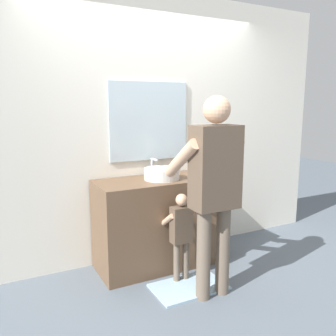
{
  "coord_description": "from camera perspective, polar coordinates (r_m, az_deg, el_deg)",
  "views": [
    {
      "loc": [
        -1.49,
        -2.71,
        1.6
      ],
      "look_at": [
        0.0,
        0.15,
        1.01
      ],
      "focal_mm": 37.7,
      "sensor_mm": 36.0,
      "label": 1
    }
  ],
  "objects": [
    {
      "name": "vanity_cabinet",
      "position": [
        3.56,
        -1.13,
        -8.72
      ],
      "size": [
        1.28,
        0.54,
        0.88
      ],
      "primitive_type": "cube",
      "color": "brown",
      "rests_on": "ground"
    },
    {
      "name": "sink_basin",
      "position": [
        3.41,
        -1.01,
        -0.89
      ],
      "size": [
        0.34,
        0.34,
        0.11
      ],
      "color": "silver",
      "rests_on": "vanity_cabinet"
    },
    {
      "name": "adult_parent",
      "position": [
        2.86,
        7.43,
        -1.89
      ],
      "size": [
        0.52,
        0.55,
        1.67
      ],
      "color": "#6B5B4C",
      "rests_on": "ground"
    },
    {
      "name": "bath_mat",
      "position": [
        3.29,
        3.39,
        -18.63
      ],
      "size": [
        0.64,
        0.4,
        0.02
      ],
      "primitive_type": "cube",
      "color": "#99B7CC",
      "rests_on": "ground"
    },
    {
      "name": "toothbrush_cup",
      "position": [
        3.61,
        4.0,
        -0.31
      ],
      "size": [
        0.07,
        0.07,
        0.21
      ],
      "color": "silver",
      "rests_on": "vanity_cabinet"
    },
    {
      "name": "faucet",
      "position": [
        3.59,
        -2.5,
        0.07
      ],
      "size": [
        0.18,
        0.14,
        0.18
      ],
      "color": "#B7BABF",
      "rests_on": "vanity_cabinet"
    },
    {
      "name": "child_toddler",
      "position": [
        3.2,
        2.11,
        -9.94
      ],
      "size": [
        0.25,
        0.25,
        0.82
      ],
      "color": "#6B5B4C",
      "rests_on": "ground"
    },
    {
      "name": "back_wall",
      "position": [
        3.66,
        -3.41,
        6.4
      ],
      "size": [
        4.4,
        0.1,
        2.7
      ],
      "color": "silver",
      "rests_on": "ground"
    },
    {
      "name": "ground_plane",
      "position": [
        3.48,
        1.19,
        -17.03
      ],
      "size": [
        14.0,
        14.0,
        0.0
      ],
      "primitive_type": "plane",
      "color": "slate"
    }
  ]
}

